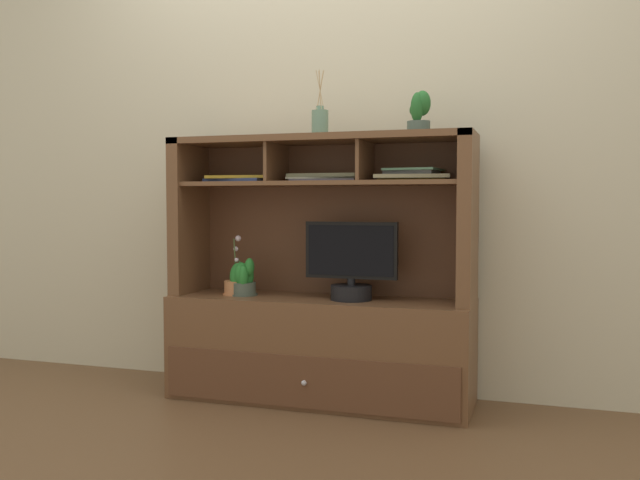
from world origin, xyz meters
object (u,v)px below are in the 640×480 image
Objects in this scene: potted_orchid at (236,286)px; potted_fern at (243,279)px; tv_monitor at (351,267)px; diffuser_bottle at (320,122)px; magazine_stack_left at (413,175)px; potted_succulent at (419,113)px; magazine_stack_right at (240,179)px; magazine_stack_centre at (326,178)px; media_console at (320,318)px.

potted_orchid is 0.05m from potted_fern.
diffuser_bottle is at bearing 167.72° from tv_monitor.
diffuser_bottle is at bearing 5.35° from potted_orchid.
magazine_stack_left reaches higher than potted_orchid.
potted_orchid is 1.58× the size of potted_fern.
potted_succulent is at bearing -1.90° from diffuser_bottle.
magazine_stack_right is (0.00, 0.05, 0.51)m from potted_orchid.
tv_monitor is 0.44m from magazine_stack_centre.
potted_succulent is (0.46, -0.02, 0.02)m from diffuser_bottle.
media_console is 0.90m from diffuser_bottle.
magazine_stack_left is 0.98× the size of magazine_stack_centre.
magazine_stack_centre is 0.26m from diffuser_bottle.
tv_monitor is 1.42× the size of diffuser_bottle.
media_console is at bearing 7.29° from potted_fern.
media_console reaches higher than magazine_stack_centre.
diffuser_bottle reaches higher than magazine_stack_left.
magazine_stack_right is (-0.83, -0.00, -0.01)m from magazine_stack_left.
diffuser_bottle is (0.41, 0.04, 0.76)m from potted_orchid.
media_console is at bearing 6.04° from potted_orchid.
potted_orchid is at bearing -178.46° from potted_succulent.
potted_fern is at bearing -175.71° from magazine_stack_left.
diffuser_bottle is at bearing 178.10° from potted_succulent.
potted_fern is (0.04, -0.00, 0.03)m from potted_orchid.
potted_succulent is (0.87, 0.02, 0.79)m from potted_orchid.
magazine_stack_right is at bearing -179.66° from magazine_stack_left.
magazine_stack_centre is 0.42m from magazine_stack_right.
diffuser_bottle is at bearing -109.38° from magazine_stack_centre.
media_console is 1.03m from potted_succulent.
magazine_stack_left is at bearing 4.29° from potted_fern.
magazine_stack_centre is (-0.41, 0.03, -0.01)m from magazine_stack_left.
potted_orchid is (-0.41, -0.04, 0.14)m from media_console.
potted_orchid is at bearing -95.34° from magazine_stack_right.
potted_fern is at bearing -173.48° from diffuser_bottle.
media_console reaches higher than potted_orchid.
magazine_stack_centre is (0.43, 0.08, 0.51)m from potted_orchid.
magazine_stack_centre is at bearing 176.38° from magazine_stack_left.
tv_monitor reaches higher than potted_orchid.
diffuser_bottle is 1.65× the size of potted_succulent.
magazine_stack_right is 0.48m from diffuser_bottle.
magazine_stack_left is 0.41m from magazine_stack_centre.
tv_monitor is 1.19× the size of magazine_stack_centre.
potted_orchid is 0.79× the size of magazine_stack_centre.
potted_orchid is at bearing -169.15° from magazine_stack_centre.
magazine_stack_centre is (0.02, 0.04, 0.65)m from media_console.
magazine_stack_left is (0.27, 0.05, 0.41)m from tv_monitor.
diffuser_bottle is at bearing -177.68° from magazine_stack_left.
potted_fern is 0.50× the size of magazine_stack_centre.
tv_monitor is 0.54m from potted_fern.
diffuser_bottle is (0.37, 0.04, 0.73)m from potted_fern.
magazine_stack_left is at bearing 2.32° from diffuser_bottle.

